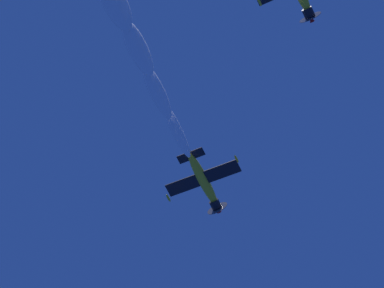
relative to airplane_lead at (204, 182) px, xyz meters
The scene contains 1 object.
airplane_lead is the anchor object (origin of this frame).
Camera 1 is at (0.08, -26.50, 1.69)m, focal length 83.91 mm.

